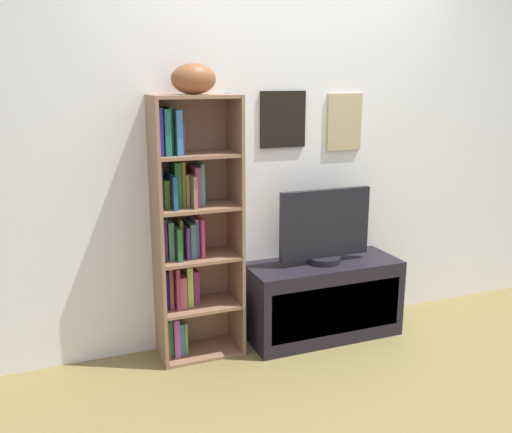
{
  "coord_description": "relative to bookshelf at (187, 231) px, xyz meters",
  "views": [
    {
      "loc": [
        -1.48,
        -2.2,
        1.7
      ],
      "look_at": [
        -0.27,
        0.85,
        0.89
      ],
      "focal_mm": 39.2,
      "sensor_mm": 36.0,
      "label": 1
    }
  ],
  "objects": [
    {
      "name": "ground",
      "position": [
        0.67,
        -0.99,
        -0.82
      ],
      "size": [
        5.2,
        5.2,
        0.04
      ],
      "primitive_type": "cube",
      "color": "olive"
    },
    {
      "name": "football",
      "position": [
        0.06,
        -0.03,
        0.89
      ],
      "size": [
        0.26,
        0.18,
        0.17
      ],
      "primitive_type": "ellipsoid",
      "rotation": [
        0.0,
        0.0,
        -0.02
      ],
      "color": "brown",
      "rests_on": "bookshelf"
    },
    {
      "name": "back_wall",
      "position": [
        0.67,
        0.14,
        0.38
      ],
      "size": [
        4.8,
        0.08,
        2.35
      ],
      "color": "silver",
      "rests_on": "ground"
    },
    {
      "name": "tv_stand",
      "position": [
        0.9,
        -0.09,
        -0.54
      ],
      "size": [
        1.02,
        0.41,
        0.52
      ],
      "color": "black",
      "rests_on": "ground"
    },
    {
      "name": "bookshelf",
      "position": [
        0.0,
        0.0,
        0.0
      ],
      "size": [
        0.51,
        0.3,
        1.61
      ],
      "color": "#8B644B",
      "rests_on": "ground"
    },
    {
      "name": "television",
      "position": [
        0.9,
        -0.09,
        -0.05
      ],
      "size": [
        0.63,
        0.22,
        0.49
      ],
      "color": "black",
      "rests_on": "tv_stand"
    }
  ]
}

